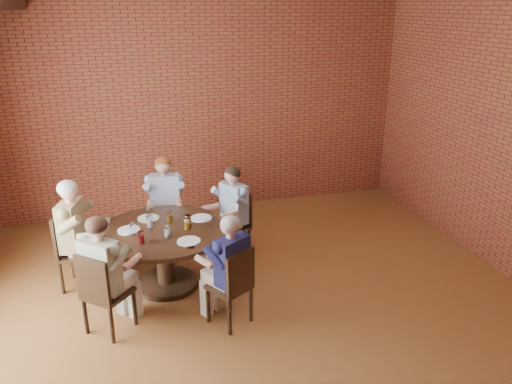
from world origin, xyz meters
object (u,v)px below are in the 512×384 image
object	(u,v)px
chair_b	(166,212)
diner_e	(229,271)
diner_c	(78,235)
diner_d	(106,275)
chair_c	(72,247)
diner_b	(165,204)
chair_d	(102,291)
diner_a	(231,214)
chair_a	(235,222)
smartphone	(191,245)
chair_e	(234,284)
dining_table	(164,246)

from	to	relation	value
chair_b	diner_e	bearing A→B (deg)	-70.68
diner_c	diner_d	world-z (taller)	diner_c
chair_c	diner_c	bearing A→B (deg)	-90.00
diner_b	chair_d	world-z (taller)	diner_b
diner_a	chair_d	distance (m)	2.07
chair_a	smartphone	distance (m)	1.30
chair_e	smartphone	bearing A→B (deg)	-84.86
chair_b	diner_b	bearing A→B (deg)	-90.00
diner_c	diner_a	bearing A→B (deg)	-67.36
diner_d	smartphone	world-z (taller)	diner_d
chair_a	diner_b	size ratio (longest dim) A/B	0.69
diner_e	diner_c	bearing A→B (deg)	-69.70
diner_c	diner_e	distance (m)	1.95
chair_b	smartphone	xyz separation A→B (m)	(0.13, -1.60, 0.25)
diner_b	diner_c	distance (m)	1.31
diner_c	chair_e	distance (m)	2.03
diner_d	chair_c	bearing A→B (deg)	-26.38
chair_c	diner_d	world-z (taller)	diner_d
diner_b	chair_e	size ratio (longest dim) A/B	1.48
diner_d	diner_b	bearing A→B (deg)	-72.01
chair_a	chair_e	xyz separation A→B (m)	(-0.37, -1.52, -0.01)
dining_table	chair_c	size ratio (longest dim) A/B	1.59
dining_table	diner_e	world-z (taller)	diner_e
dining_table	diner_a	xyz separation A→B (m)	(0.92, 0.50, 0.10)
diner_a	chair_e	xyz separation A→B (m)	(-0.31, -1.48, -0.15)
smartphone	diner_e	bearing A→B (deg)	-39.79
diner_a	chair_c	distance (m)	1.99
diner_b	smartphone	distance (m)	1.53
chair_a	chair_b	distance (m)	1.02
diner_e	smartphone	world-z (taller)	diner_e
smartphone	diner_b	bearing A→B (deg)	107.36
diner_a	diner_b	xyz separation A→B (m)	(-0.80, 0.50, 0.02)
chair_c	chair_a	bearing A→B (deg)	-67.51
dining_table	diner_d	size ratio (longest dim) A/B	1.16
diner_c	smartphone	size ratio (longest dim) A/B	9.26
diner_b	diner_d	distance (m)	1.89
chair_a	chair_d	distance (m)	2.14
diner_b	diner_d	xyz separation A→B (m)	(-0.77, -1.73, -0.01)
dining_table	diner_d	world-z (taller)	diner_d
diner_c	diner_b	bearing A→B (deg)	-40.22
chair_e	smartphone	size ratio (longest dim) A/B	6.10
dining_table	chair_d	xyz separation A→B (m)	(-0.70, -0.78, -0.03)
chair_b	diner_c	size ratio (longest dim) A/B	0.69
diner_c	chair_d	xyz separation A→B (m)	(0.27, -1.05, -0.17)
chair_d	chair_e	distance (m)	1.33
chair_b	smartphone	size ratio (longest dim) A/B	6.36
chair_c	diner_c	world-z (taller)	diner_c
diner_e	diner_d	bearing A→B (deg)	-41.29
chair_d	smartphone	xyz separation A→B (m)	(0.96, 0.27, 0.25)
diner_b	chair_e	distance (m)	2.06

